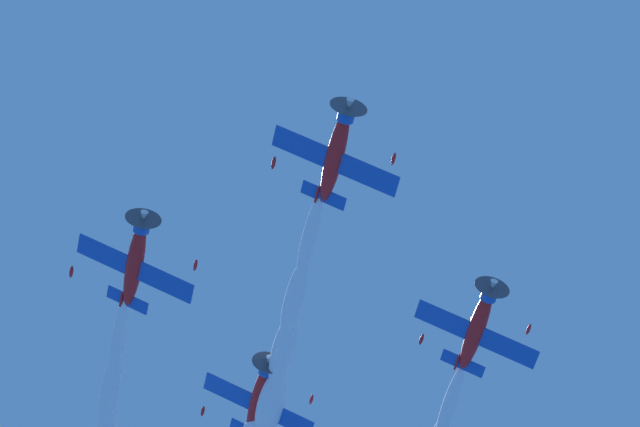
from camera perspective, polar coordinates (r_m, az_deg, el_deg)
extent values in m
ellipsoid|color=red|center=(85.64, 0.65, 2.53)|extent=(7.28, 2.08, 1.72)
cylinder|color=#194CB2|center=(84.04, 1.18, 4.42)|extent=(1.07, 1.58, 1.54)
cone|color=white|center=(83.72, 1.30, 4.83)|extent=(0.81, 0.77, 0.74)
cylinder|color=#3F3F47|center=(83.79, 1.27, 4.74)|extent=(0.24, 3.32, 3.32)
cube|color=#194CB2|center=(85.61, 0.67, 2.34)|extent=(2.28, 8.50, 3.98)
ellipsoid|color=red|center=(87.79, 3.27, 2.42)|extent=(1.00, 0.42, 0.38)
ellipsoid|color=red|center=(83.62, -2.06, 2.25)|extent=(1.00, 0.42, 0.38)
cube|color=#194CB2|center=(87.29, 0.15, 0.80)|extent=(1.25, 3.09, 1.48)
cube|color=red|center=(87.72, 0.00, 0.97)|extent=(1.21, 0.71, 1.19)
ellipsoid|color=#1E232D|center=(85.81, 0.58, 2.88)|extent=(1.70, 1.11, 1.01)
ellipsoid|color=red|center=(92.23, 6.90, -5.13)|extent=(7.29, 2.09, 1.68)
cylinder|color=#194CB2|center=(90.39, 7.50, -3.51)|extent=(1.08, 1.57, 1.53)
cone|color=white|center=(90.00, 7.64, -3.16)|extent=(0.81, 0.77, 0.73)
cylinder|color=#3F3F47|center=(90.09, 7.61, -3.24)|extent=(0.25, 3.30, 3.30)
cube|color=#194CB2|center=(92.25, 6.91, -5.31)|extent=(2.28, 8.56, 3.83)
ellipsoid|color=red|center=(94.75, 9.19, -5.06)|extent=(1.00, 0.42, 0.37)
ellipsoid|color=red|center=(89.90, 4.50, -5.55)|extent=(1.00, 0.42, 0.37)
cube|color=#194CB2|center=(94.11, 6.32, -6.60)|extent=(1.25, 3.11, 1.43)
cube|color=red|center=(94.49, 6.15, -6.41)|extent=(1.21, 0.69, 1.19)
ellipsoid|color=#1E232D|center=(92.33, 6.82, -4.80)|extent=(1.70, 1.10, 0.99)
ellipsoid|color=red|center=(90.51, -8.19, -2.24)|extent=(7.31, 2.14, 1.55)
cylinder|color=#194CB2|center=(88.65, -7.86, -0.51)|extent=(1.10, 1.58, 1.51)
cone|color=white|center=(88.27, -7.79, -0.13)|extent=(0.82, 0.77, 0.72)
cylinder|color=#3F3F47|center=(88.36, -7.81, -0.22)|extent=(0.30, 3.30, 3.31)
cube|color=#194CB2|center=(90.49, -8.18, -2.41)|extent=(2.28, 8.57, 3.82)
ellipsoid|color=red|center=(92.00, -5.52, -2.29)|extent=(1.01, 0.43, 0.36)
ellipsoid|color=red|center=(89.18, -10.92, -2.54)|extent=(1.01, 0.43, 0.36)
cube|color=#194CB2|center=(92.39, -8.50, -3.80)|extent=(1.25, 3.12, 1.42)
cube|color=red|center=(92.84, -8.59, -3.63)|extent=(1.24, 0.70, 1.17)
ellipsoid|color=#1E232D|center=(90.66, -8.23, -1.90)|extent=(1.71, 1.12, 0.96)
ellipsoid|color=red|center=(98.98, -2.76, -8.29)|extent=(7.30, 2.13, 1.59)
cylinder|color=#194CB2|center=(96.89, -2.36, -6.83)|extent=(1.09, 1.58, 1.52)
cone|color=white|center=(96.45, -2.27, -6.52)|extent=(0.82, 0.77, 0.72)
cylinder|color=#3F3F47|center=(96.55, -2.29, -6.59)|extent=(0.29, 3.30, 3.30)
cube|color=#194CB2|center=(99.00, -2.75, -8.45)|extent=(2.28, 8.57, 3.82)
ellipsoid|color=red|center=(100.85, -0.38, -8.21)|extent=(1.01, 0.43, 0.36)
ellipsoid|color=red|center=(97.33, -5.20, -8.68)|extent=(1.01, 0.43, 0.36)
ellipsoid|color=#1E232D|center=(99.07, -2.81, -7.97)|extent=(1.71, 1.11, 0.97)
ellipsoid|color=white|center=(89.12, -0.46, -1.00)|extent=(6.81, 1.62, 1.23)
ellipsoid|color=white|center=(92.19, -1.17, -3.82)|extent=(6.86, 1.96, 1.57)
ellipsoid|color=white|center=(95.18, -1.64, -6.08)|extent=(6.90, 2.31, 1.91)
ellipsoid|color=white|center=(98.38, -2.19, -8.43)|extent=(6.94, 2.65, 2.26)
ellipsoid|color=white|center=(96.26, 5.75, -8.30)|extent=(6.81, 1.62, 1.23)
ellipsoid|color=white|center=(94.42, -8.88, -5.41)|extent=(6.81, 1.62, 1.23)
ellipsoid|color=white|center=(97.89, -9.28, -7.80)|extent=(6.86, 1.96, 1.57)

